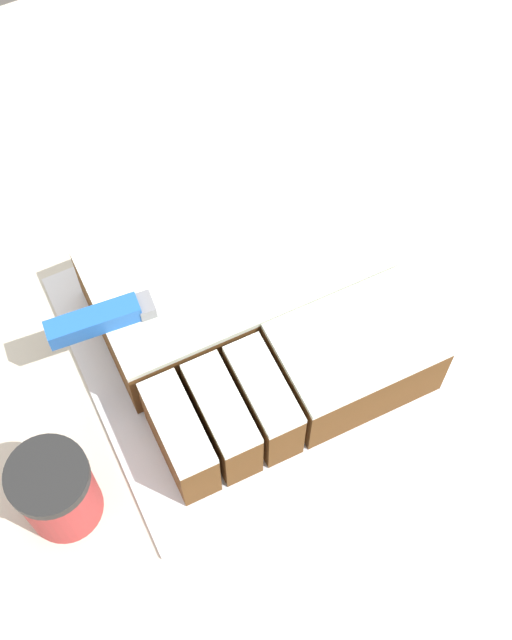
# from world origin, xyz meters

# --- Properties ---
(ground_plane) EXTENTS (8.00, 8.00, 0.00)m
(ground_plane) POSITION_xyz_m (0.00, 0.00, 0.00)
(ground_plane) COLOR #4C4742
(countertop) EXTENTS (1.40, 1.10, 0.94)m
(countertop) POSITION_xyz_m (0.00, 0.00, 0.47)
(countertop) COLOR beige
(countertop) RESTS_ON ground_plane
(cake_board) EXTENTS (0.36, 0.34, 0.01)m
(cake_board) POSITION_xyz_m (-0.04, -0.06, 0.95)
(cake_board) COLOR silver
(cake_board) RESTS_ON countertop
(cake) EXTENTS (0.29, 0.27, 0.08)m
(cake) POSITION_xyz_m (-0.03, -0.05, 0.99)
(cake) COLOR brown
(cake) RESTS_ON cake_board
(knife) EXTENTS (0.32, 0.05, 0.02)m
(knife) POSITION_xyz_m (-0.15, -0.02, 1.04)
(knife) COLOR silver
(knife) RESTS_ON cake
(coffee_cup) EXTENTS (0.08, 0.08, 0.10)m
(coffee_cup) POSITION_xyz_m (-0.28, -0.14, 0.99)
(coffee_cup) COLOR #B23333
(coffee_cup) RESTS_ON countertop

